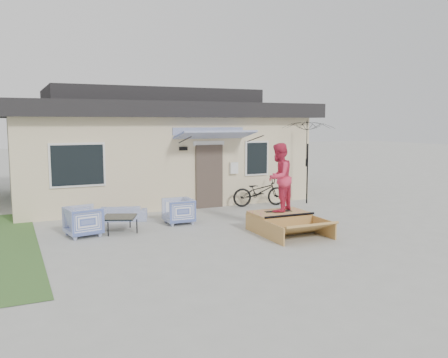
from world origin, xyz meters
name	(u,v)px	position (x,y,z in m)	size (l,w,h in m)	color
ground	(244,242)	(0.00, 0.00, 0.00)	(90.00, 90.00, 0.00)	#A0A19A
grass_strip	(6,246)	(-5.20, 2.00, 0.00)	(1.40, 8.00, 0.01)	#375F2A
house	(150,145)	(0.00, 7.99, 1.94)	(10.80, 8.49, 4.10)	beige
loveseat	(121,210)	(-2.13, 3.69, 0.29)	(1.49, 0.44, 0.58)	#3E53A5
armchair_left	(84,220)	(-3.41, 2.22, 0.42)	(0.81, 0.76, 0.83)	#3E53A5
armchair_right	(178,210)	(-0.76, 2.57, 0.40)	(0.77, 0.72, 0.79)	#3E53A5
coffee_table	(119,224)	(-2.49, 2.29, 0.20)	(0.82, 0.82, 0.41)	black
bicycle	(259,189)	(2.67, 4.01, 0.60)	(0.65, 1.88, 1.20)	black
patio_umbrella	(308,154)	(4.43, 3.76, 1.75)	(2.30, 2.22, 2.20)	black
skate_ramp	(279,221)	(1.38, 0.66, 0.24)	(1.46, 1.95, 0.49)	#A87B3F
skateboard	(278,211)	(1.38, 0.71, 0.51)	(0.72, 0.18, 0.05)	black
skater	(279,176)	(1.38, 0.71, 1.43)	(0.88, 0.68, 1.80)	#D82E4F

